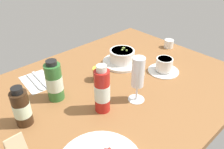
# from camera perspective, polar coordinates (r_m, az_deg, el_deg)

# --- Properties ---
(ground_plane) EXTENTS (1.10, 0.84, 0.03)m
(ground_plane) POSITION_cam_1_polar(r_m,az_deg,el_deg) (0.98, 0.57, -3.59)
(ground_plane) COLOR brown
(porridge_bowl) EXTENTS (0.19, 0.19, 0.08)m
(porridge_bowl) POSITION_cam_1_polar(r_m,az_deg,el_deg) (1.12, 2.50, 4.30)
(porridge_bowl) COLOR white
(porridge_bowl) RESTS_ON ground_plane
(cutlery_setting) EXTENTS (0.13, 0.17, 0.01)m
(cutlery_setting) POSITION_cam_1_polar(r_m,az_deg,el_deg) (1.05, -17.86, -1.68)
(cutlery_setting) COLOR white
(cutlery_setting) RESTS_ON ground_plane
(coffee_cup) EXTENTS (0.14, 0.14, 0.07)m
(coffee_cup) POSITION_cam_1_polar(r_m,az_deg,el_deg) (1.09, 12.77, 2.12)
(coffee_cup) COLOR white
(coffee_cup) RESTS_ON ground_plane
(creamer_jug) EXTENTS (0.06, 0.05, 0.05)m
(creamer_jug) POSITION_cam_1_polar(r_m,az_deg,el_deg) (1.33, 13.91, 7.45)
(creamer_jug) COLOR white
(creamer_jug) RESTS_ON ground_plane
(wine_glass) EXTENTS (0.06, 0.06, 0.18)m
(wine_glass) POSITION_cam_1_polar(r_m,az_deg,el_deg) (0.84, 6.37, -0.07)
(wine_glass) COLOR white
(wine_glass) RESTS_ON ground_plane
(jam_jar) EXTENTS (0.05, 0.05, 0.06)m
(jam_jar) POSITION_cam_1_polar(r_m,az_deg,el_deg) (1.00, -3.35, 0.14)
(jam_jar) COLOR #402C0D
(jam_jar) RESTS_ON ground_plane
(sauce_bottle_red) EXTENTS (0.06, 0.06, 0.19)m
(sauce_bottle_red) POSITION_cam_1_polar(r_m,az_deg,el_deg) (0.80, -2.46, -4.04)
(sauce_bottle_red) COLOR #B21E19
(sauce_bottle_red) RESTS_ON ground_plane
(sauce_bottle_green) EXTENTS (0.06, 0.06, 0.17)m
(sauce_bottle_green) POSITION_cam_1_polar(r_m,az_deg,el_deg) (0.89, -14.13, -1.73)
(sauce_bottle_green) COLOR #337233
(sauce_bottle_green) RESTS_ON ground_plane
(sauce_bottle_brown) EXTENTS (0.06, 0.06, 0.15)m
(sauce_bottle_brown) POSITION_cam_1_polar(r_m,az_deg,el_deg) (0.82, -21.53, -7.70)
(sauce_bottle_brown) COLOR #382314
(sauce_bottle_brown) RESTS_ON ground_plane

